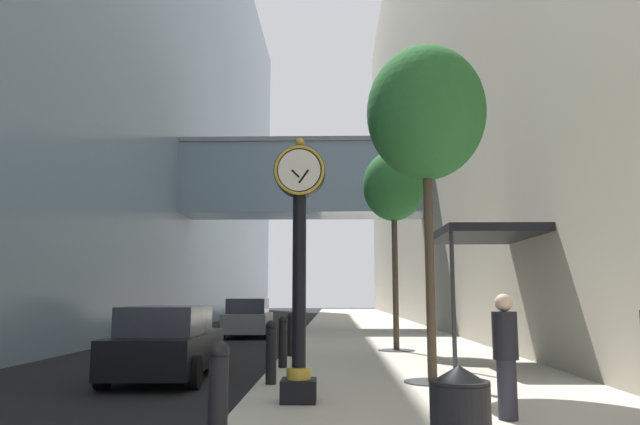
% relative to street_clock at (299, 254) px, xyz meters
% --- Properties ---
extents(ground_plane, '(110.00, 110.00, 0.00)m').
position_rel_street_clock_xyz_m(ground_plane, '(-0.92, 21.15, -2.46)').
color(ground_plane, black).
rests_on(ground_plane, ground).
extents(sidewalk_right, '(6.51, 80.00, 0.14)m').
position_rel_street_clock_xyz_m(sidewalk_right, '(2.33, 24.15, -2.39)').
color(sidewalk_right, beige).
rests_on(sidewalk_right, ground).
extents(building_block_left, '(22.52, 80.00, 32.20)m').
position_rel_street_clock_xyz_m(building_block_left, '(-12.05, 24.13, 13.58)').
color(building_block_left, '#758EA8').
rests_on(building_block_left, ground).
extents(building_block_right, '(9.00, 80.00, 32.02)m').
position_rel_street_clock_xyz_m(building_block_right, '(10.08, 24.15, 13.55)').
color(building_block_right, '#A89E89').
rests_on(building_block_right, ground).
extents(street_clock, '(0.84, 0.55, 4.23)m').
position_rel_street_clock_xyz_m(street_clock, '(0.00, 0.00, 0.00)').
color(street_clock, black).
rests_on(street_clock, sidewalk_right).
extents(bollard_nearest, '(0.21, 0.21, 1.18)m').
position_rel_street_clock_xyz_m(bollard_nearest, '(-0.63, -3.29, -1.70)').
color(bollard_nearest, black).
rests_on(bollard_nearest, sidewalk_right).
extents(bollard_third, '(0.21, 0.21, 1.18)m').
position_rel_street_clock_xyz_m(bollard_third, '(-0.63, 1.87, -1.70)').
color(bollard_third, black).
rests_on(bollard_third, sidewalk_right).
extents(bollard_fourth, '(0.21, 0.21, 1.18)m').
position_rel_street_clock_xyz_m(bollard_fourth, '(-0.63, 4.45, -1.70)').
color(bollard_fourth, black).
rests_on(bollard_fourth, sidewalk_right).
extents(bollard_fifth, '(0.21, 0.21, 1.18)m').
position_rel_street_clock_xyz_m(bollard_fifth, '(-0.63, 7.03, -1.70)').
color(bollard_fifth, black).
rests_on(bollard_fifth, sidewalk_right).
extents(street_tree_near, '(2.40, 2.40, 6.71)m').
position_rel_street_clock_xyz_m(street_tree_near, '(2.44, 2.17, 2.98)').
color(street_tree_near, '#333335').
rests_on(street_tree_near, sidewalk_right).
extents(street_tree_mid_near, '(1.92, 1.92, 6.16)m').
position_rel_street_clock_xyz_m(street_tree_mid_near, '(2.44, 8.74, 2.67)').
color(street_tree_mid_near, '#333335').
rests_on(street_tree_mid_near, sidewalk_right).
extents(pedestrian_by_clock, '(0.38, 0.38, 1.67)m').
position_rel_street_clock_xyz_m(pedestrian_by_clock, '(2.89, -1.25, -1.43)').
color(pedestrian_by_clock, '#23232D').
rests_on(pedestrian_by_clock, sidewalk_right).
extents(storefront_awning, '(2.40, 3.60, 3.30)m').
position_rel_street_clock_xyz_m(storefront_awning, '(4.34, 5.70, 0.82)').
color(storefront_awning, black).
rests_on(storefront_awning, sidewalk_right).
extents(car_grey_near, '(2.14, 4.05, 1.66)m').
position_rel_street_clock_xyz_m(car_grey_near, '(-3.17, 16.48, -1.65)').
color(car_grey_near, slate).
rests_on(car_grey_near, ground).
extents(car_black_mid, '(2.09, 4.43, 1.56)m').
position_rel_street_clock_xyz_m(car_black_mid, '(-3.06, 3.51, -1.70)').
color(car_black_mid, black).
rests_on(car_black_mid, ground).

